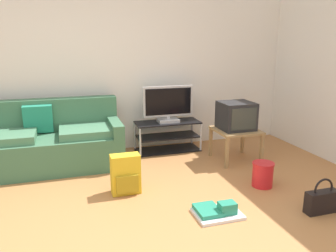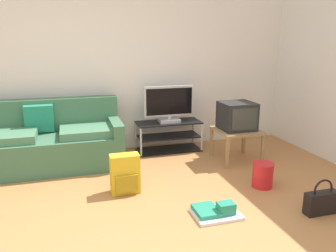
{
  "view_description": "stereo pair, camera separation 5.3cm",
  "coord_description": "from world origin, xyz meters",
  "px_view_note": "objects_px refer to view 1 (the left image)",
  "views": [
    {
      "loc": [
        -0.41,
        -2.55,
        1.62
      ],
      "look_at": [
        0.73,
        1.17,
        0.63
      ],
      "focal_mm": 36.16,
      "sensor_mm": 36.0,
      "label": 1
    },
    {
      "loc": [
        -0.36,
        -2.56,
        1.62
      ],
      "look_at": [
        0.73,
        1.17,
        0.63
      ],
      "focal_mm": 36.16,
      "sensor_mm": 36.0,
      "label": 2
    }
  ],
  "objects_px": {
    "flat_tv": "(168,105)",
    "backpack": "(126,175)",
    "couch": "(49,143)",
    "cleaning_bucket": "(263,174)",
    "side_table": "(236,134)",
    "crt_tv": "(236,116)",
    "floor_tray": "(217,211)",
    "handbag": "(322,201)",
    "tv_stand": "(168,136)"
  },
  "relations": [
    {
      "from": "couch",
      "to": "cleaning_bucket",
      "type": "height_order",
      "value": "couch"
    },
    {
      "from": "side_table",
      "to": "crt_tv",
      "type": "xyz_separation_m",
      "value": [
        -0.0,
        0.02,
        0.25
      ]
    },
    {
      "from": "handbag",
      "to": "floor_tray",
      "type": "xyz_separation_m",
      "value": [
        -0.99,
        0.24,
        -0.08
      ]
    },
    {
      "from": "backpack",
      "to": "cleaning_bucket",
      "type": "bearing_deg",
      "value": 7.98
    },
    {
      "from": "backpack",
      "to": "floor_tray",
      "type": "distance_m",
      "value": 1.06
    },
    {
      "from": "backpack",
      "to": "handbag",
      "type": "bearing_deg",
      "value": -11.03
    },
    {
      "from": "side_table",
      "to": "flat_tv",
      "type": "bearing_deg",
      "value": 139.63
    },
    {
      "from": "tv_stand",
      "to": "cleaning_bucket",
      "type": "distance_m",
      "value": 1.68
    },
    {
      "from": "flat_tv",
      "to": "floor_tray",
      "type": "relative_size",
      "value": 1.7
    },
    {
      "from": "backpack",
      "to": "side_table",
      "type": "bearing_deg",
      "value": 38.49
    },
    {
      "from": "side_table",
      "to": "handbag",
      "type": "bearing_deg",
      "value": -86.54
    },
    {
      "from": "tv_stand",
      "to": "side_table",
      "type": "bearing_deg",
      "value": -41.32
    },
    {
      "from": "flat_tv",
      "to": "cleaning_bucket",
      "type": "xyz_separation_m",
      "value": [
        0.65,
        -1.53,
        -0.56
      ]
    },
    {
      "from": "floor_tray",
      "to": "handbag",
      "type": "bearing_deg",
      "value": -13.77
    },
    {
      "from": "cleaning_bucket",
      "to": "flat_tv",
      "type": "bearing_deg",
      "value": 113.11
    },
    {
      "from": "tv_stand",
      "to": "floor_tray",
      "type": "bearing_deg",
      "value": -93.56
    },
    {
      "from": "side_table",
      "to": "crt_tv",
      "type": "distance_m",
      "value": 0.25
    },
    {
      "from": "side_table",
      "to": "cleaning_bucket",
      "type": "xyz_separation_m",
      "value": [
        -0.12,
        -0.87,
        -0.23
      ]
    },
    {
      "from": "backpack",
      "to": "cleaning_bucket",
      "type": "relative_size",
      "value": 1.54
    },
    {
      "from": "tv_stand",
      "to": "flat_tv",
      "type": "height_order",
      "value": "flat_tv"
    },
    {
      "from": "flat_tv",
      "to": "backpack",
      "type": "xyz_separation_m",
      "value": [
        -0.86,
        -1.24,
        -0.49
      ]
    },
    {
      "from": "crt_tv",
      "to": "cleaning_bucket",
      "type": "height_order",
      "value": "crt_tv"
    },
    {
      "from": "tv_stand",
      "to": "backpack",
      "type": "height_order",
      "value": "tv_stand"
    },
    {
      "from": "handbag",
      "to": "cleaning_bucket",
      "type": "xyz_separation_m",
      "value": [
        -0.21,
        0.7,
        0.03
      ]
    },
    {
      "from": "side_table",
      "to": "floor_tray",
      "type": "height_order",
      "value": "side_table"
    },
    {
      "from": "crt_tv",
      "to": "backpack",
      "type": "xyz_separation_m",
      "value": [
        -1.63,
        -0.6,
        -0.41
      ]
    },
    {
      "from": "floor_tray",
      "to": "backpack",
      "type": "bearing_deg",
      "value": 134.8
    },
    {
      "from": "side_table",
      "to": "tv_stand",
      "type": "bearing_deg",
      "value": 138.68
    },
    {
      "from": "couch",
      "to": "floor_tray",
      "type": "height_order",
      "value": "couch"
    },
    {
      "from": "flat_tv",
      "to": "handbag",
      "type": "height_order",
      "value": "flat_tv"
    },
    {
      "from": "side_table",
      "to": "cleaning_bucket",
      "type": "distance_m",
      "value": 0.91
    },
    {
      "from": "couch",
      "to": "side_table",
      "type": "relative_size",
      "value": 3.21
    },
    {
      "from": "couch",
      "to": "cleaning_bucket",
      "type": "distance_m",
      "value": 2.7
    },
    {
      "from": "handbag",
      "to": "side_table",
      "type": "bearing_deg",
      "value": 93.46
    },
    {
      "from": "handbag",
      "to": "floor_tray",
      "type": "distance_m",
      "value": 1.02
    },
    {
      "from": "tv_stand",
      "to": "cleaning_bucket",
      "type": "bearing_deg",
      "value": -67.19
    },
    {
      "from": "floor_tray",
      "to": "side_table",
      "type": "bearing_deg",
      "value": 56.1
    },
    {
      "from": "side_table",
      "to": "cleaning_bucket",
      "type": "bearing_deg",
      "value": -97.64
    },
    {
      "from": "backpack",
      "to": "handbag",
      "type": "xyz_separation_m",
      "value": [
        1.73,
        -0.99,
        -0.09
      ]
    },
    {
      "from": "tv_stand",
      "to": "handbag",
      "type": "height_order",
      "value": "tv_stand"
    },
    {
      "from": "cleaning_bucket",
      "to": "floor_tray",
      "type": "xyz_separation_m",
      "value": [
        -0.78,
        -0.46,
        -0.11
      ]
    },
    {
      "from": "side_table",
      "to": "floor_tray",
      "type": "distance_m",
      "value": 1.64
    },
    {
      "from": "crt_tv",
      "to": "tv_stand",
      "type": "bearing_deg",
      "value": 139.37
    },
    {
      "from": "couch",
      "to": "floor_tray",
      "type": "distance_m",
      "value": 2.4
    },
    {
      "from": "side_table",
      "to": "crt_tv",
      "type": "height_order",
      "value": "crt_tv"
    },
    {
      "from": "flat_tv",
      "to": "handbag",
      "type": "distance_m",
      "value": 2.46
    },
    {
      "from": "flat_tv",
      "to": "backpack",
      "type": "bearing_deg",
      "value": -124.8
    },
    {
      "from": "crt_tv",
      "to": "floor_tray",
      "type": "distance_m",
      "value": 1.72
    },
    {
      "from": "floor_tray",
      "to": "cleaning_bucket",
      "type": "bearing_deg",
      "value": 30.45
    },
    {
      "from": "flat_tv",
      "to": "backpack",
      "type": "relative_size",
      "value": 1.71
    }
  ]
}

